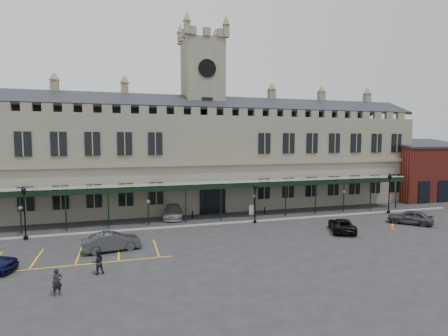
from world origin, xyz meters
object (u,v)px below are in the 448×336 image
object	(u,v)px
lamp_post_left	(24,208)
sign_board	(252,210)
car_taxi	(173,211)
station_building	(203,159)
car_right_a	(410,217)
clock_tower	(203,109)
person_a	(57,282)
lamp_post_mid	(255,199)
car_van	(342,225)
person_b	(98,262)
lamp_post_right	(389,189)
traffic_cone	(392,226)
car_left_b	(112,242)

from	to	relation	value
lamp_post_left	sign_board	distance (m)	23.93
car_taxi	station_building	bearing A→B (deg)	58.99
station_building	car_taxi	xyz separation A→B (m)	(-5.00, -5.91, -5.71)
lamp_post_left	sign_board	xyz separation A→B (m)	(23.46, 4.08, -2.35)
car_taxi	car_right_a	world-z (taller)	car_taxi
clock_tower	person_a	xyz separation A→B (m)	(-14.38, -24.37, -12.31)
lamp_post_mid	sign_board	size ratio (longest dim) A/B	3.69
sign_board	car_van	bearing A→B (deg)	-48.14
person_b	person_a	bearing A→B (deg)	38.34
lamp_post_right	car_right_a	xyz separation A→B (m)	(-1.86, -5.25, -2.21)
lamp_post_left	traffic_cone	distance (m)	35.30
lamp_post_left	person_b	size ratio (longest dim) A/B	2.99
clock_tower	person_b	xyz separation A→B (m)	(-12.30, -21.64, -12.29)
lamp_post_left	car_van	size ratio (longest dim) A/B	1.07
clock_tower	sign_board	bearing A→B (deg)	-58.20
station_building	person_b	bearing A→B (deg)	-119.72
traffic_cone	person_a	bearing A→B (deg)	-167.10
clock_tower	car_taxi	xyz separation A→B (m)	(-5.00, -6.00, -12.35)
car_taxi	car_van	bearing A→B (deg)	-26.31
lamp_post_right	car_left_b	size ratio (longest dim) A/B	1.09
car_left_b	car_van	size ratio (longest dim) A/B	0.99
car_van	lamp_post_right	bearing A→B (deg)	-126.65
clock_tower	person_b	size ratio (longest dim) A/B	15.02
person_b	traffic_cone	bearing A→B (deg)	173.97
car_left_b	lamp_post_left	bearing A→B (deg)	43.30
traffic_cone	car_taxi	distance (m)	23.56
car_van	lamp_post_left	bearing A→B (deg)	14.24
lamp_post_mid	person_a	xyz separation A→B (m)	(-17.60, -13.37, -1.79)
lamp_post_right	station_building	bearing A→B (deg)	152.26
lamp_post_mid	sign_board	distance (m)	4.56
lamp_post_right	sign_board	bearing A→B (deg)	166.42
clock_tower	lamp_post_left	xyz separation A→B (m)	(-19.08, -11.15, -10.19)
lamp_post_right	car_van	size ratio (longest dim) A/B	1.08
station_building	lamp_post_right	distance (m)	23.83
lamp_post_left	car_left_b	bearing A→B (deg)	-35.93
car_taxi	clock_tower	bearing A→B (deg)	59.40
lamp_post_mid	car_taxi	distance (m)	9.80
lamp_post_right	person_a	size ratio (longest dim) A/B	3.13
clock_tower	person_b	distance (m)	27.76
sign_board	car_right_a	distance (m)	17.29
lamp_post_left	car_right_a	world-z (taller)	lamp_post_left
car_taxi	sign_board	bearing A→B (deg)	2.67
person_a	lamp_post_mid	bearing A→B (deg)	7.83
car_right_a	person_b	world-z (taller)	person_b
person_a	person_b	xyz separation A→B (m)	(2.08, 2.73, 0.03)
lamp_post_mid	clock_tower	bearing A→B (deg)	106.33
station_building	lamp_post_left	size ratio (longest dim) A/B	12.17
lamp_post_right	lamp_post_left	bearing A→B (deg)	-179.86
lamp_post_right	person_b	distance (m)	34.87
lamp_post_right	lamp_post_mid	bearing A→B (deg)	179.84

